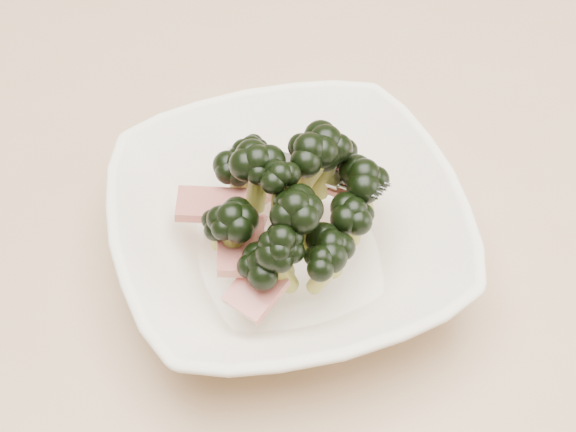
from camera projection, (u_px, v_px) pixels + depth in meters
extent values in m
cube|color=tan|center=(292.00, 213.00, 0.68)|extent=(1.20, 0.80, 0.04)
imported|color=#F2E6CD|center=(288.00, 231.00, 0.61)|extent=(0.30, 0.30, 0.06)
cylinder|color=olive|center=(282.00, 272.00, 0.56)|extent=(0.03, 0.02, 0.05)
ellipsoid|color=black|center=(282.00, 248.00, 0.53)|extent=(0.03, 0.03, 0.03)
cylinder|color=olive|center=(253.00, 166.00, 0.63)|extent=(0.02, 0.02, 0.04)
ellipsoid|color=black|center=(252.00, 147.00, 0.61)|extent=(0.03, 0.03, 0.02)
cylinder|color=olive|center=(280.00, 195.00, 0.56)|extent=(0.01, 0.02, 0.04)
ellipsoid|color=black|center=(280.00, 174.00, 0.54)|extent=(0.03, 0.03, 0.02)
cylinder|color=olive|center=(244.00, 178.00, 0.62)|extent=(0.02, 0.02, 0.03)
ellipsoid|color=black|center=(242.00, 160.00, 0.61)|extent=(0.03, 0.03, 0.02)
cylinder|color=olive|center=(220.00, 235.00, 0.58)|extent=(0.02, 0.02, 0.03)
ellipsoid|color=black|center=(219.00, 221.00, 0.57)|extent=(0.03, 0.03, 0.02)
cylinder|color=olive|center=(352.00, 227.00, 0.58)|extent=(0.01, 0.02, 0.03)
ellipsoid|color=black|center=(354.00, 211.00, 0.57)|extent=(0.03, 0.03, 0.03)
cylinder|color=olive|center=(361.00, 199.00, 0.60)|extent=(0.03, 0.03, 0.05)
ellipsoid|color=black|center=(364.00, 175.00, 0.58)|extent=(0.04, 0.04, 0.03)
cylinder|color=olive|center=(258.00, 185.00, 0.57)|extent=(0.02, 0.02, 0.04)
ellipsoid|color=black|center=(257.00, 160.00, 0.55)|extent=(0.04, 0.04, 0.03)
cylinder|color=olive|center=(321.00, 278.00, 0.56)|extent=(0.02, 0.02, 0.04)
ellipsoid|color=black|center=(322.00, 258.00, 0.54)|extent=(0.03, 0.03, 0.02)
cylinder|color=olive|center=(324.00, 169.00, 0.60)|extent=(0.03, 0.02, 0.05)
ellipsoid|color=black|center=(326.00, 141.00, 0.57)|extent=(0.04, 0.04, 0.03)
cylinder|color=olive|center=(309.00, 172.00, 0.58)|extent=(0.03, 0.02, 0.04)
ellipsoid|color=black|center=(310.00, 149.00, 0.56)|extent=(0.04, 0.04, 0.03)
cylinder|color=olive|center=(336.00, 168.00, 0.63)|extent=(0.01, 0.02, 0.04)
ellipsoid|color=black|center=(337.00, 149.00, 0.61)|extent=(0.03, 0.03, 0.02)
cylinder|color=olive|center=(262.00, 281.00, 0.56)|extent=(0.02, 0.01, 0.03)
ellipsoid|color=black|center=(261.00, 263.00, 0.54)|extent=(0.04, 0.04, 0.03)
cylinder|color=olive|center=(329.00, 261.00, 0.57)|extent=(0.02, 0.02, 0.03)
ellipsoid|color=black|center=(330.00, 244.00, 0.55)|extent=(0.04, 0.04, 0.03)
cylinder|color=olive|center=(238.00, 182.00, 0.62)|extent=(0.01, 0.01, 0.03)
ellipsoid|color=black|center=(237.00, 165.00, 0.61)|extent=(0.03, 0.03, 0.03)
cylinder|color=olive|center=(282.00, 261.00, 0.55)|extent=(0.02, 0.02, 0.04)
ellipsoid|color=black|center=(282.00, 238.00, 0.53)|extent=(0.03, 0.03, 0.03)
cylinder|color=olive|center=(295.00, 230.00, 0.55)|extent=(0.02, 0.02, 0.04)
ellipsoid|color=black|center=(295.00, 206.00, 0.53)|extent=(0.04, 0.04, 0.03)
cylinder|color=olive|center=(233.00, 240.00, 0.57)|extent=(0.03, 0.02, 0.04)
ellipsoid|color=black|center=(231.00, 217.00, 0.55)|extent=(0.04, 0.04, 0.03)
cube|color=maroon|center=(239.00, 225.00, 0.60)|extent=(0.04, 0.04, 0.02)
cube|color=maroon|center=(305.00, 185.00, 0.62)|extent=(0.05, 0.05, 0.02)
cube|color=maroon|center=(256.00, 291.00, 0.56)|extent=(0.05, 0.05, 0.02)
cube|color=maroon|center=(339.00, 178.00, 0.61)|extent=(0.05, 0.05, 0.02)
cube|color=maroon|center=(262.00, 181.00, 0.63)|extent=(0.03, 0.05, 0.02)
cube|color=maroon|center=(212.00, 205.00, 0.60)|extent=(0.06, 0.04, 0.02)
cube|color=maroon|center=(241.00, 246.00, 0.57)|extent=(0.04, 0.06, 0.02)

